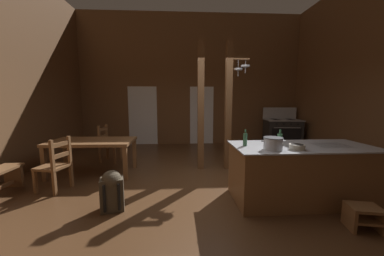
{
  "coord_description": "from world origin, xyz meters",
  "views": [
    {
      "loc": [
        -0.38,
        -3.72,
        1.6
      ],
      "look_at": [
        -0.14,
        0.76,
        1.0
      ],
      "focal_mm": 19.96,
      "sensor_mm": 36.0,
      "label": 1
    }
  ],
  "objects_px": {
    "backpack": "(112,189)",
    "step_stool": "(364,216)",
    "dining_table": "(92,144)",
    "mixing_bowl_on_counter": "(297,147)",
    "ladderback_chair_by_post": "(109,144)",
    "stove_range": "(282,133)",
    "bottle_short_on_counter": "(245,139)",
    "bottle_tall_on_counter": "(280,140)",
    "stockpot_on_counter": "(273,144)",
    "kitchen_island": "(300,173)",
    "ladderback_chair_near_window": "(55,166)"
  },
  "relations": [
    {
      "from": "ladderback_chair_by_post",
      "to": "backpack",
      "type": "xyz_separation_m",
      "value": [
        0.87,
        -2.54,
        -0.14
      ]
    },
    {
      "from": "mixing_bowl_on_counter",
      "to": "bottle_tall_on_counter",
      "type": "relative_size",
      "value": 0.85
    },
    {
      "from": "ladderback_chair_by_post",
      "to": "stove_range",
      "type": "bearing_deg",
      "value": 15.33
    },
    {
      "from": "step_stool",
      "to": "bottle_short_on_counter",
      "type": "xyz_separation_m",
      "value": [
        -1.26,
        0.85,
        0.81
      ]
    },
    {
      "from": "dining_table",
      "to": "mixing_bowl_on_counter",
      "type": "relative_size",
      "value": 8.0
    },
    {
      "from": "step_stool",
      "to": "bottle_tall_on_counter",
      "type": "distance_m",
      "value": 1.35
    },
    {
      "from": "stove_range",
      "to": "stockpot_on_counter",
      "type": "xyz_separation_m",
      "value": [
        -2.14,
        -4.08,
        0.5
      ]
    },
    {
      "from": "kitchen_island",
      "to": "bottle_short_on_counter",
      "type": "distance_m",
      "value": 1.05
    },
    {
      "from": "stove_range",
      "to": "ladderback_chair_by_post",
      "type": "relative_size",
      "value": 1.39
    },
    {
      "from": "stockpot_on_counter",
      "to": "ladderback_chair_by_post",
      "type": "bearing_deg",
      "value": 140.57
    },
    {
      "from": "backpack",
      "to": "stockpot_on_counter",
      "type": "bearing_deg",
      "value": -2.05
    },
    {
      "from": "kitchen_island",
      "to": "backpack",
      "type": "height_order",
      "value": "kitchen_island"
    },
    {
      "from": "stockpot_on_counter",
      "to": "bottle_tall_on_counter",
      "type": "distance_m",
      "value": 0.32
    },
    {
      "from": "step_stool",
      "to": "dining_table",
      "type": "bearing_deg",
      "value": 151.74
    },
    {
      "from": "kitchen_island",
      "to": "bottle_short_on_counter",
      "type": "relative_size",
      "value": 8.52
    },
    {
      "from": "dining_table",
      "to": "bottle_tall_on_counter",
      "type": "bearing_deg",
      "value": -22.61
    },
    {
      "from": "dining_table",
      "to": "backpack",
      "type": "xyz_separation_m",
      "value": [
        0.89,
        -1.58,
        -0.34
      ]
    },
    {
      "from": "dining_table",
      "to": "bottle_short_on_counter",
      "type": "distance_m",
      "value": 3.21
    },
    {
      "from": "bottle_short_on_counter",
      "to": "ladderback_chair_by_post",
      "type": "bearing_deg",
      "value": 140.94
    },
    {
      "from": "dining_table",
      "to": "ladderback_chair_by_post",
      "type": "height_order",
      "value": "ladderback_chair_by_post"
    },
    {
      "from": "bottle_short_on_counter",
      "to": "mixing_bowl_on_counter",
      "type": "bearing_deg",
      "value": -23.53
    },
    {
      "from": "step_stool",
      "to": "stockpot_on_counter",
      "type": "xyz_separation_m",
      "value": [
        -0.94,
        0.56,
        0.8
      ]
    },
    {
      "from": "stockpot_on_counter",
      "to": "step_stool",
      "type": "bearing_deg",
      "value": -30.94
    },
    {
      "from": "dining_table",
      "to": "mixing_bowl_on_counter",
      "type": "bearing_deg",
      "value": -25.07
    },
    {
      "from": "backpack",
      "to": "bottle_tall_on_counter",
      "type": "height_order",
      "value": "bottle_tall_on_counter"
    },
    {
      "from": "step_stool",
      "to": "mixing_bowl_on_counter",
      "type": "xyz_separation_m",
      "value": [
        -0.59,
        0.56,
        0.75
      ]
    },
    {
      "from": "bottle_tall_on_counter",
      "to": "backpack",
      "type": "bearing_deg",
      "value": -176.42
    },
    {
      "from": "bottle_short_on_counter",
      "to": "stove_range",
      "type": "bearing_deg",
      "value": 57.06
    },
    {
      "from": "ladderback_chair_near_window",
      "to": "ladderback_chair_by_post",
      "type": "xyz_separation_m",
      "value": [
        0.33,
        1.8,
        0.0
      ]
    },
    {
      "from": "kitchen_island",
      "to": "dining_table",
      "type": "relative_size",
      "value": 1.26
    },
    {
      "from": "backpack",
      "to": "step_stool",
      "type": "bearing_deg",
      "value": -11.24
    },
    {
      "from": "ladderback_chair_by_post",
      "to": "stockpot_on_counter",
      "type": "bearing_deg",
      "value": -39.43
    },
    {
      "from": "step_stool",
      "to": "bottle_short_on_counter",
      "type": "bearing_deg",
      "value": 145.78
    },
    {
      "from": "stove_range",
      "to": "mixing_bowl_on_counter",
      "type": "distance_m",
      "value": 4.47
    },
    {
      "from": "backpack",
      "to": "mixing_bowl_on_counter",
      "type": "xyz_separation_m",
      "value": [
        2.67,
        -0.08,
        0.61
      ]
    },
    {
      "from": "ladderback_chair_by_post",
      "to": "mixing_bowl_on_counter",
      "type": "distance_m",
      "value": 4.43
    },
    {
      "from": "step_stool",
      "to": "kitchen_island",
      "type": "bearing_deg",
      "value": 113.66
    },
    {
      "from": "step_stool",
      "to": "ladderback_chair_near_window",
      "type": "distance_m",
      "value": 4.67
    },
    {
      "from": "kitchen_island",
      "to": "mixing_bowl_on_counter",
      "type": "bearing_deg",
      "value": -132.52
    },
    {
      "from": "dining_table",
      "to": "step_stool",
      "type": "bearing_deg",
      "value": -28.26
    },
    {
      "from": "kitchen_island",
      "to": "backpack",
      "type": "relative_size",
      "value": 3.64
    },
    {
      "from": "stove_range",
      "to": "bottle_short_on_counter",
      "type": "distance_m",
      "value": 4.54
    },
    {
      "from": "stove_range",
      "to": "ladderback_chair_by_post",
      "type": "xyz_separation_m",
      "value": [
        -5.32,
        -1.46,
        -0.03
      ]
    },
    {
      "from": "bottle_tall_on_counter",
      "to": "mixing_bowl_on_counter",
      "type": "bearing_deg",
      "value": -59.4
    },
    {
      "from": "stockpot_on_counter",
      "to": "bottle_short_on_counter",
      "type": "height_order",
      "value": "bottle_short_on_counter"
    },
    {
      "from": "stockpot_on_counter",
      "to": "bottle_tall_on_counter",
      "type": "bearing_deg",
      "value": 48.6
    },
    {
      "from": "step_stool",
      "to": "bottle_short_on_counter",
      "type": "distance_m",
      "value": 1.72
    },
    {
      "from": "stove_range",
      "to": "ladderback_chair_by_post",
      "type": "height_order",
      "value": "stove_range"
    },
    {
      "from": "kitchen_island",
      "to": "backpack",
      "type": "xyz_separation_m",
      "value": [
        -2.89,
        -0.17,
        -0.13
      ]
    },
    {
      "from": "backpack",
      "to": "mixing_bowl_on_counter",
      "type": "relative_size",
      "value": 2.78
    }
  ]
}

